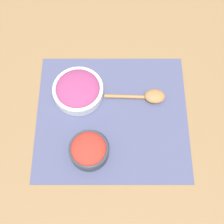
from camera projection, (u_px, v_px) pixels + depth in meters
The scene contains 5 objects.
ground_plane at pixel (112, 116), 1.00m from camera, with size 3.00×3.00×0.00m, color olive.
placemat at pixel (112, 116), 1.00m from camera, with size 0.48×0.44×0.00m.
onion_bowl at pixel (78, 90), 1.00m from camera, with size 0.16×0.16×0.06m.
tomato_bowl at pixel (89, 150), 0.92m from camera, with size 0.12×0.12×0.06m.
wooden_spoon at pixel (150, 96), 1.01m from camera, with size 0.20×0.05×0.03m.
Camera 1 is at (-0.00, -0.39, 0.92)m, focal length 50.00 mm.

